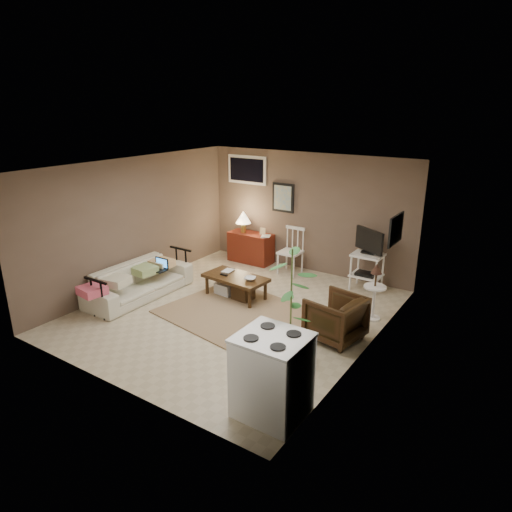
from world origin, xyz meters
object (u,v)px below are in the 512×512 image
Objects in this scene: spindle_chair at (291,252)px; tv_stand at (368,258)px; potted_plant at (291,301)px; sofa at (139,276)px; stove at (272,375)px; coffee_table at (235,285)px; side_table at (375,285)px; red_console at (250,245)px; armchair at (336,316)px.

tv_stand reaches higher than spindle_chair.
sofa is at bearing 174.23° from potted_plant.
sofa is 2.13× the size of spindle_chair.
spindle_chair is at bearing 119.42° from potted_plant.
potted_plant is 1.64× the size of stove.
tv_stand reaches higher than sofa.
coffee_table is at bearing -58.17° from sofa.
side_table is at bearing 73.58° from potted_plant.
red_console is (0.58, 2.65, -0.01)m from sofa.
spindle_chair is 1.61m from tv_stand.
sofa is 2.72m from red_console.
side_table reaches higher than coffee_table.
potted_plant is at bearing -8.66° from armchair.
red_console reaches higher than sofa.
armchair is at bearing -10.80° from coffee_table.
tv_stand reaches higher than side_table.
sofa is at bearing -159.20° from side_table.
armchair is 1.96m from stove.
red_console is 1.19× the size of spindle_chair.
armchair is at bearing -35.86° from red_console.
side_table is (3.80, 1.44, 0.19)m from sofa.
spindle_chair is 0.81× the size of tv_stand.
sofa is at bearing -123.21° from spindle_chair.
armchair is 1.00m from potted_plant.
tv_stand is 2.89m from potted_plant.
potted_plant is at bearing -89.61° from tv_stand.
stove is at bearing -46.70° from coffee_table.
tv_stand is at bearing -51.96° from sofa.
red_console is 0.96× the size of tv_stand.
spindle_chair is 0.59× the size of potted_plant.
potted_plant reaches higher than stove.
red_console is at bearing 177.70° from tv_stand.
coffee_table is 1.72m from sofa.
tv_stand is at bearing 116.14° from side_table.
sofa is 2.72× the size of armchair.
stove is at bearing 13.49° from armchair.
side_table is at bearing 87.61° from stove.
spindle_chair is at bearing -179.53° from tv_stand.
red_console is 3.67m from armchair.
coffee_table is 1.06× the size of red_console.
tv_stand is at bearing 42.43° from coffee_table.
tv_stand is at bearing -2.30° from red_console.
potted_plant is (1.62, -2.87, 0.41)m from spindle_chair.
potted_plant reaches higher than side_table.
sofa reaches higher than armchair.
coffee_table is 1.02× the size of tv_stand.
potted_plant is (0.02, -2.88, 0.23)m from tv_stand.
coffee_table is at bearing -137.57° from tv_stand.
stove reaches higher than sofa.
coffee_table is 0.74× the size of potted_plant.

